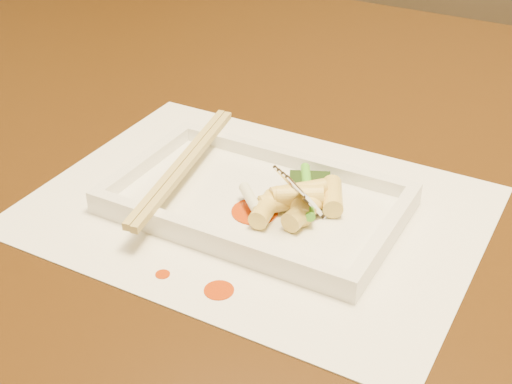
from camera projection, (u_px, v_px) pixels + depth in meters
The scene contains 23 objects.
table at pixel (341, 214), 0.83m from camera, with size 1.40×0.90×0.75m.
placemat at pixel (256, 209), 0.65m from camera, with size 0.40×0.30×0.00m, color white.
sauce_splatter_a at pixel (219, 290), 0.56m from camera, with size 0.02×0.02×0.00m, color #B53505.
sauce_splatter_b at pixel (163, 274), 0.57m from camera, with size 0.01×0.01×0.00m, color #B53505.
plate_base at pixel (256, 205), 0.65m from camera, with size 0.26×0.16×0.01m, color white.
plate_rim_far at pixel (292, 159), 0.70m from camera, with size 0.26×0.01×0.01m, color white.
plate_rim_near at pixel (213, 237), 0.59m from camera, with size 0.26×0.01×0.01m, color white.
plate_rim_left at pixel (145, 162), 0.70m from camera, with size 0.01×0.14×0.01m, color white.
plate_rim_right at pixel (386, 233), 0.60m from camera, with size 0.01×0.14×0.01m, color white.
veg_piece at pixel (310, 184), 0.66m from camera, with size 0.04×0.03×0.01m, color black.
scallion_white at pixel (250, 198), 0.63m from camera, with size 0.01×0.01×0.04m, color #EAEACC.
scallion_green at pixel (308, 191), 0.64m from camera, with size 0.01×0.01×0.09m, color #3CA31A.
chopstick_a at pixel (180, 163), 0.67m from camera, with size 0.01×0.22×0.01m, color tan.
chopstick_b at pixel (187, 165), 0.67m from camera, with size 0.01×0.22×0.01m, color tan.
fork at pixel (340, 139), 0.59m from camera, with size 0.09×0.10×0.14m, color silver, non-canonical shape.
sauce_blob_0 at pixel (255, 212), 0.63m from camera, with size 0.04×0.04×0.00m, color #B53505.
rice_cake_0 at pixel (287, 200), 0.63m from camera, with size 0.02×0.02×0.05m, color #EFDD6F.
rice_cake_1 at pixel (301, 205), 0.63m from camera, with size 0.02×0.02×0.04m, color #EFDD6F.
rice_cake_2 at pixel (298, 192), 0.63m from camera, with size 0.02×0.02×0.05m, color #EFDD6F.
rice_cake_3 at pixel (265, 209), 0.62m from camera, with size 0.02×0.02×0.04m, color #EFDD6F.
rice_cake_4 at pixel (332, 196), 0.64m from camera, with size 0.02×0.02×0.04m, color #EFDD6F.
rice_cake_5 at pixel (299, 195), 0.63m from camera, with size 0.02×0.02×0.04m, color #EFDD6F.
rice_cake_6 at pixel (304, 211), 0.62m from camera, with size 0.02×0.02×0.05m, color #EFDD6F.
Camera 1 is at (0.24, -0.65, 1.12)m, focal length 50.00 mm.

